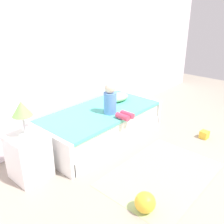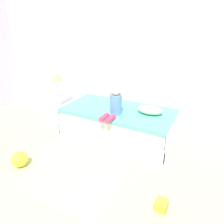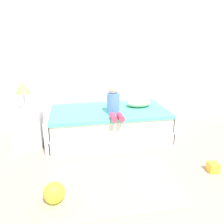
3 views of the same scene
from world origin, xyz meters
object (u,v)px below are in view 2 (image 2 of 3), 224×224
nightstand (60,107)px  pillow (150,110)px  table_lamp (56,78)px  child_figure (114,103)px  toy_ball (20,159)px  toy_block (161,205)px  bed (118,122)px

nightstand → pillow: 1.92m
nightstand → table_lamp: bearing=0.0°
nightstand → table_lamp: size_ratio=1.33×
table_lamp → pillow: table_lamp is taller
nightstand → child_figure: 1.46m
toy_ball → pillow: bearing=48.6°
toy_ball → toy_block: toy_ball is taller
bed → child_figure: bearing=-81.3°
table_lamp → bed: bearing=1.5°
table_lamp → toy_block: table_lamp is taller
child_figure → nightstand: bearing=172.0°
bed → nightstand: nightstand is taller
bed → toy_ball: bed is taller
nightstand → child_figure: child_figure is taller
pillow → toy_ball: pillow is taller
nightstand → toy_block: bearing=-26.7°
bed → nightstand: (-1.35, -0.03, 0.05)m
table_lamp → pillow: 1.94m
child_figure → toy_block: (1.13, -1.07, -0.64)m
bed → nightstand: 1.35m
nightstand → toy_ball: nightstand is taller
pillow → toy_block: size_ratio=3.43×
table_lamp → toy_block: (2.52, -1.27, -0.87)m
nightstand → toy_ball: size_ratio=2.58×
table_lamp → toy_block: bearing=-26.7°
nightstand → toy_block: size_ratio=4.68×
bed → table_lamp: bearing=-178.5°
toy_ball → child_figure: bearing=54.9°
nightstand → table_lamp: 0.64m
nightstand → pillow: bearing=4.0°
child_figure → toy_ball: size_ratio=2.19×
child_figure → toy_block: child_figure is taller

